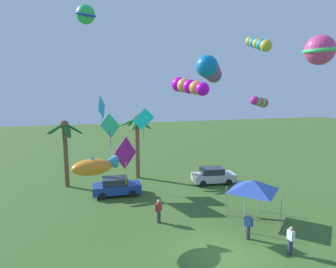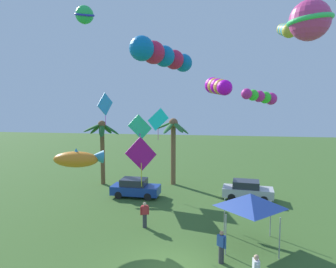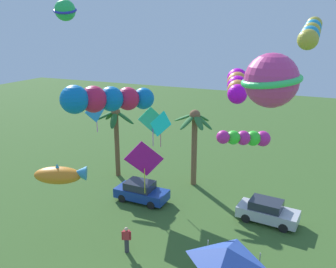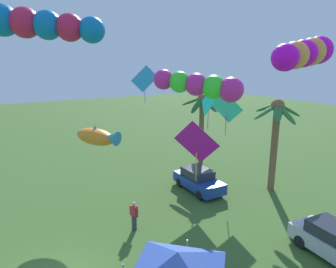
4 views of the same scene
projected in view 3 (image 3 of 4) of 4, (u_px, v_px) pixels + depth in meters
The scene contains 17 objects.
palm_tree_0 at pixel (116, 126), 29.77m from camera, with size 3.21×3.17×6.04m.
palm_tree_1 at pixel (195, 131), 28.04m from camera, with size 3.24×3.17×6.26m.
parked_car_0 at pixel (267, 211), 23.46m from camera, with size 4.05×2.07×1.51m.
parked_car_1 at pixel (141, 192), 26.28m from camera, with size 3.94×1.82×1.51m.
spectator_0 at pixel (127, 239), 20.25m from camera, with size 0.52×0.36×1.59m.
festival_tent at pixel (227, 255), 16.19m from camera, with size 2.86×2.86×2.85m.
kite_tube_0 at pixel (237, 85), 22.10m from camera, with size 2.13×4.86×1.62m.
kite_tube_1 at pixel (246, 138), 14.77m from camera, with size 2.00×1.79×0.84m.
kite_fish_2 at pixel (61, 175), 20.49m from camera, with size 3.15×2.51×1.28m.
kite_ball_3 at pixel (271, 80), 10.35m from camera, with size 2.26×2.25×1.59m.
kite_tube_4 at pixel (311, 33), 15.92m from camera, with size 0.88×3.20×1.43m.
kite_diamond_5 at pixel (161, 124), 22.87m from camera, with size 1.70×0.46×2.42m.
kite_diamond_6 at pixel (96, 109), 21.80m from camera, with size 0.55×1.56×2.27m.
kite_diamond_7 at pixel (144, 160), 24.49m from camera, with size 2.04×2.13×4.00m.
kite_ball_8 at pixel (65, 10), 19.45m from camera, with size 1.70×1.69×1.15m.
kite_tube_9 at pixel (107, 99), 13.50m from camera, with size 2.42×3.48×1.26m.
kite_diamond_10 at pixel (153, 121), 27.14m from camera, with size 1.86×1.39×3.18m.
Camera 3 is at (7.06, -10.52, 12.40)m, focal length 38.11 mm.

